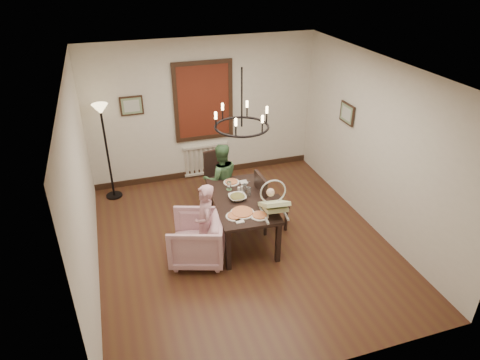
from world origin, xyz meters
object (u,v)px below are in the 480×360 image
chair_right (272,200)px  seated_man (221,185)px  elderly_woman (206,230)px  floor_lamp (108,154)px  baby_bouncer (274,203)px  armchair (197,239)px  drinking_glass (249,191)px  chair_far (220,178)px  dining_table (242,204)px

chair_right → seated_man: (-0.67, 0.74, 0.02)m
elderly_woman → floor_lamp: size_ratio=0.59×
seated_man → baby_bouncer: baby_bouncer is taller
chair_right → elderly_woman: elderly_woman is taller
chair_right → armchair: 1.46m
drinking_glass → baby_bouncer: bearing=-73.1°
armchair → baby_bouncer: bearing=98.1°
chair_far → drinking_glass: size_ratio=6.66×
chair_right → baby_bouncer: size_ratio=1.83×
elderly_woman → seated_man: bearing=160.7°
chair_right → seated_man: 1.00m
seated_man → floor_lamp: bearing=-30.5°
drinking_glass → dining_table: bearing=-151.9°
elderly_woman → drinking_glass: size_ratio=7.13×
chair_far → armchair: chair_far is taller
chair_far → drinking_glass: 1.19m
armchair → baby_bouncer: size_ratio=1.43×
seated_man → floor_lamp: floor_lamp is taller
dining_table → floor_lamp: (-1.92, 2.00, 0.25)m
dining_table → chair_far: 1.22m
elderly_woman → chair_right: bearing=117.3°
elderly_woman → floor_lamp: bearing=-146.1°
dining_table → drinking_glass: 0.23m
armchair → seated_man: size_ratio=0.75×
baby_bouncer → drinking_glass: baby_bouncer is taller
armchair → floor_lamp: 2.63m
seated_man → elderly_woman: bearing=65.9°
baby_bouncer → drinking_glass: bearing=112.5°
armchair → floor_lamp: bearing=-135.6°
dining_table → armchair: size_ratio=1.99×
elderly_woman → armchair: bearing=-97.4°
dining_table → armchair: armchair is taller
elderly_woman → floor_lamp: (-1.25, 2.35, 0.37)m
dining_table → armchair: (-0.81, -0.32, -0.28)m
armchair → drinking_glass: size_ratio=5.50×
chair_right → drinking_glass: 0.52m
dining_table → baby_bouncer: size_ratio=2.84×
chair_right → seated_man: size_ratio=0.96×
seated_man → floor_lamp: (-1.83, 1.12, 0.36)m
armchair → elderly_woman: (0.13, -0.03, 0.16)m
baby_bouncer → drinking_glass: size_ratio=3.86×
dining_table → floor_lamp: size_ratio=0.90×
floor_lamp → drinking_glass: bearing=-43.0°
chair_right → armchair: size_ratio=1.28×
elderly_woman → dining_table: bearing=123.5°
floor_lamp → elderly_woman: bearing=-62.0°
chair_far → baby_bouncer: baby_bouncer is taller
dining_table → elderly_woman: 0.77m
baby_bouncer → floor_lamp: size_ratio=0.32×
chair_right → armchair: bearing=105.6°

